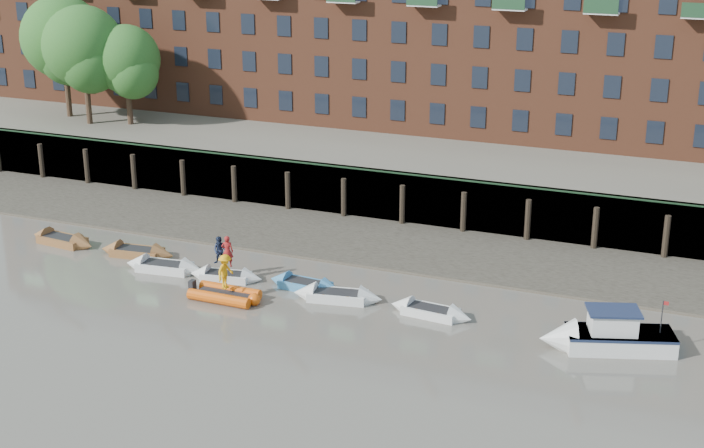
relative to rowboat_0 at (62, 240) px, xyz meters
The scene contains 18 objects.
ground 18.99m from the rowboat_0, 34.27° to the right, with size 220.00×220.00×0.00m, color #5E5951.
foreshore 17.31m from the rowboat_0, 24.98° to the left, with size 110.00×8.00×0.50m, color #3D382F.
mud_band 16.17m from the rowboat_0, 13.99° to the left, with size 110.00×1.60×0.10m, color #4C4336.
river_wall 19.61m from the rowboat_0, 36.69° to the left, with size 110.00×1.23×3.30m.
bank_terrace 29.81m from the rowboat_0, 58.21° to the left, with size 110.00×28.00×3.20m, color #5E594D.
tree_cluster 21.28m from the rowboat_0, 120.79° to the left, with size 11.76×7.74×9.40m.
rowboat_0 is the anchor object (origin of this frame).
rowboat_1 5.31m from the rowboat_0, ahead, with size 4.71×1.83×1.33m.
rowboat_2 8.20m from the rowboat_0, 10.21° to the right, with size 4.81×1.85×1.36m.
rowboat_3 11.96m from the rowboat_0, ahead, with size 4.24×1.83×1.19m.
rowboat_4 16.45m from the rowboat_0, ahead, with size 4.37×1.58×1.24m.
rowboat_5 18.69m from the rowboat_0, ahead, with size 4.87×2.16×1.36m.
rowboat_6 23.73m from the rowboat_0, ahead, with size 4.44×1.67×1.26m.
rib_tender 13.82m from the rowboat_0, 15.68° to the right, with size 3.83×1.85×0.66m.
motor_launch 32.03m from the rowboat_0, ahead, with size 6.45×3.85×2.53m.
person_rower_a 12.19m from the rowboat_0, ahead, with size 0.64×0.42×1.75m, color maroon.
person_rower_b 11.61m from the rowboat_0, ahead, with size 0.76×0.59×1.57m, color #19233F.
person_rib_crew 13.77m from the rowboat_0, 15.50° to the right, with size 1.19×0.69×1.85m, color orange.
Camera 1 is at (21.18, -33.91, 20.17)m, focal length 50.00 mm.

